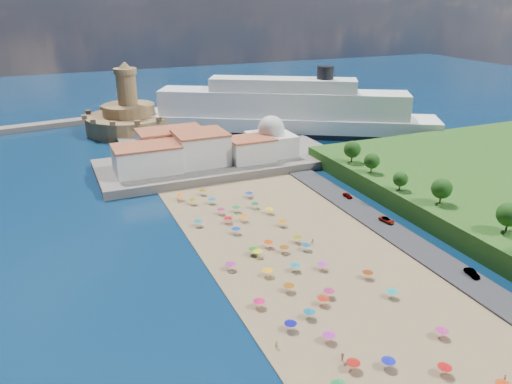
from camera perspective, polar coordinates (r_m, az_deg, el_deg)
name	(u,v)px	position (r m, az deg, el deg)	size (l,w,h in m)	color
ground	(281,259)	(123.11, 2.90, -7.69)	(700.00, 700.00, 0.00)	#071938
terrace	(220,163)	(188.14, -4.09, 3.37)	(90.00, 36.00, 3.00)	#59544C
jetty	(143,146)	(215.48, -12.76, 5.18)	(18.00, 70.00, 2.40)	#59544C
waterfront_buildings	(185,150)	(183.21, -8.07, 4.80)	(57.00, 29.00, 11.00)	silver
domed_building	(271,139)	(191.36, 1.74, 6.07)	(16.00, 16.00, 15.00)	silver
fortress	(129,118)	(242.82, -14.26, 8.21)	(40.00, 40.00, 32.40)	#99724C
cruise_ship	(282,114)	(232.77, 3.03, 8.92)	(133.43, 89.06, 30.99)	black
beach_parasols	(298,274)	(113.07, 4.81, -9.36)	(30.21, 116.15, 2.20)	gray
beachgoers	(283,273)	(115.37, 3.11, -9.21)	(32.03, 103.77, 1.87)	tan
parked_cars	(420,241)	(135.55, 18.21, -5.29)	(2.94, 75.51, 1.39)	gray
hillside_trees	(456,199)	(140.79, 21.90, -0.79)	(12.96, 105.14, 7.78)	#382314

